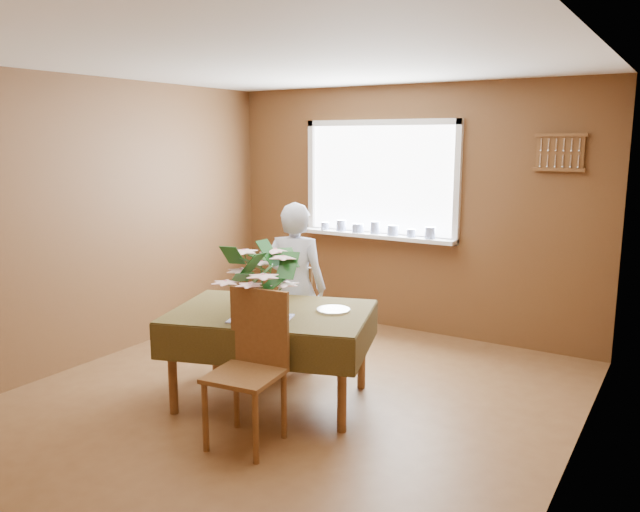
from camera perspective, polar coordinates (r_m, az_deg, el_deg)
The scene contains 14 objects.
floor at distance 4.83m, azimuth -3.51°, elevation -13.38°, with size 4.50×4.50×0.00m, color brown.
ceiling at distance 4.45m, azimuth -3.89°, elevation 17.51°, with size 4.50×4.50×0.00m, color white.
wall_back at distance 6.43m, azimuth 7.97°, elevation 4.15°, with size 4.00×4.00×0.00m, color brown.
wall_left at distance 5.85m, azimuth -19.95°, elevation 2.98°, with size 4.50×4.50×0.00m, color brown.
wall_right at distance 3.72m, azimuth 22.43°, elevation -1.30°, with size 4.50×4.50×0.00m, color brown.
window_assembly at distance 6.49m, azimuth 5.38°, elevation 5.10°, with size 1.72×0.20×1.22m.
spoon_rack at distance 5.92m, azimuth 21.10°, elevation 8.83°, with size 0.44×0.05×0.33m.
dining_table at distance 4.70m, azimuth -4.50°, elevation -5.97°, with size 1.70×1.40×0.72m.
chair_far at distance 5.50m, azimuth -1.99°, elevation -4.86°, with size 0.40×0.41×0.90m.
chair_near at distance 4.14m, azimuth -6.30°, elevation -9.52°, with size 0.48×0.48×1.00m.
seated_woman at distance 5.30m, azimuth -2.27°, elevation -2.89°, with size 0.53×0.35×1.45m, color white.
flower_bouquet at distance 4.36m, azimuth -5.37°, elevation -1.93°, with size 0.56×0.56×0.48m.
side_plate at distance 4.65m, azimuth 1.23°, elevation -4.95°, with size 0.25×0.25×0.01m, color white.
table_knife at distance 4.38m, azimuth -3.14°, elevation -5.95°, with size 0.02×0.21×0.00m, color silver.
Camera 1 is at (2.55, -3.60, 1.97)m, focal length 35.00 mm.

